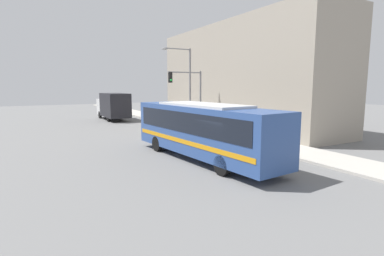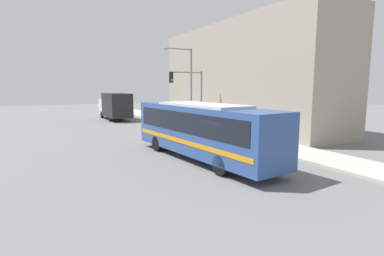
{
  "view_description": "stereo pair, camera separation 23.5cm",
  "coord_description": "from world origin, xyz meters",
  "px_view_note": "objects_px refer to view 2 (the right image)",
  "views": [
    {
      "loc": [
        -8.8,
        -12.2,
        4.16
      ],
      "look_at": [
        0.93,
        5.03,
        1.37
      ],
      "focal_mm": 28.0,
      "sensor_mm": 36.0,
      "label": 1
    },
    {
      "loc": [
        -8.59,
        -12.31,
        4.16
      ],
      "look_at": [
        0.93,
        5.03,
        1.37
      ],
      "focal_mm": 28.0,
      "sensor_mm": 36.0,
      "label": 2
    }
  ],
  "objects_px": {
    "city_bus": "(202,128)",
    "street_lamp": "(188,81)",
    "delivery_truck": "(115,105)",
    "traffic_light_pole": "(191,90)",
    "pedestrian_near_corner": "(190,117)",
    "parking_meter": "(203,121)",
    "fire_hydrant": "(238,135)"
  },
  "relations": [
    {
      "from": "parking_meter",
      "to": "street_lamp",
      "type": "distance_m",
      "value": 4.48
    },
    {
      "from": "fire_hydrant",
      "to": "pedestrian_near_corner",
      "type": "height_order",
      "value": "pedestrian_near_corner"
    },
    {
      "from": "parking_meter",
      "to": "pedestrian_near_corner",
      "type": "bearing_deg",
      "value": 76.35
    },
    {
      "from": "delivery_truck",
      "to": "traffic_light_pole",
      "type": "bearing_deg",
      "value": -76.62
    },
    {
      "from": "delivery_truck",
      "to": "pedestrian_near_corner",
      "type": "height_order",
      "value": "delivery_truck"
    },
    {
      "from": "city_bus",
      "to": "traffic_light_pole",
      "type": "height_order",
      "value": "traffic_light_pole"
    },
    {
      "from": "city_bus",
      "to": "pedestrian_near_corner",
      "type": "bearing_deg",
      "value": 59.29
    },
    {
      "from": "city_bus",
      "to": "parking_meter",
      "type": "xyz_separation_m",
      "value": [
        5.17,
        8.59,
        -0.83
      ]
    },
    {
      "from": "fire_hydrant",
      "to": "parking_meter",
      "type": "height_order",
      "value": "parking_meter"
    },
    {
      "from": "fire_hydrant",
      "to": "parking_meter",
      "type": "distance_m",
      "value": 5.23
    },
    {
      "from": "traffic_light_pole",
      "to": "parking_meter",
      "type": "distance_m",
      "value": 3.01
    },
    {
      "from": "city_bus",
      "to": "parking_meter",
      "type": "distance_m",
      "value": 10.06
    },
    {
      "from": "delivery_truck",
      "to": "traffic_light_pole",
      "type": "xyz_separation_m",
      "value": [
        3.25,
        -13.66,
        2.04
      ]
    },
    {
      "from": "delivery_truck",
      "to": "traffic_light_pole",
      "type": "height_order",
      "value": "traffic_light_pole"
    },
    {
      "from": "traffic_light_pole",
      "to": "street_lamp",
      "type": "relative_size",
      "value": 0.71
    },
    {
      "from": "parking_meter",
      "to": "street_lamp",
      "type": "bearing_deg",
      "value": 93.36
    },
    {
      "from": "pedestrian_near_corner",
      "to": "parking_meter",
      "type": "bearing_deg",
      "value": -103.65
    },
    {
      "from": "city_bus",
      "to": "delivery_truck",
      "type": "height_order",
      "value": "delivery_truck"
    },
    {
      "from": "city_bus",
      "to": "delivery_truck",
      "type": "xyz_separation_m",
      "value": [
        0.96,
        22.75,
        -0.07
      ]
    },
    {
      "from": "street_lamp",
      "to": "pedestrian_near_corner",
      "type": "xyz_separation_m",
      "value": [
        1.19,
        1.68,
        -3.65
      ]
    },
    {
      "from": "traffic_light_pole",
      "to": "parking_meter",
      "type": "bearing_deg",
      "value": -27.27
    },
    {
      "from": "delivery_truck",
      "to": "traffic_light_pole",
      "type": "relative_size",
      "value": 1.4
    },
    {
      "from": "street_lamp",
      "to": "pedestrian_near_corner",
      "type": "distance_m",
      "value": 4.19
    },
    {
      "from": "delivery_truck",
      "to": "pedestrian_near_corner",
      "type": "distance_m",
      "value": 11.21
    },
    {
      "from": "city_bus",
      "to": "parking_meter",
      "type": "relative_size",
      "value": 8.79
    },
    {
      "from": "fire_hydrant",
      "to": "pedestrian_near_corner",
      "type": "xyz_separation_m",
      "value": [
        1.04,
        9.5,
        0.45
      ]
    },
    {
      "from": "city_bus",
      "to": "street_lamp",
      "type": "bearing_deg",
      "value": 60.91
    },
    {
      "from": "city_bus",
      "to": "fire_hydrant",
      "type": "height_order",
      "value": "city_bus"
    },
    {
      "from": "parking_meter",
      "to": "street_lamp",
      "type": "xyz_separation_m",
      "value": [
        -0.15,
        2.61,
        3.64
      ]
    },
    {
      "from": "street_lamp",
      "to": "delivery_truck",
      "type": "bearing_deg",
      "value": 109.37
    },
    {
      "from": "traffic_light_pole",
      "to": "parking_meter",
      "type": "height_order",
      "value": "traffic_light_pole"
    },
    {
      "from": "city_bus",
      "to": "traffic_light_pole",
      "type": "xyz_separation_m",
      "value": [
        4.2,
        9.09,
        1.97
      ]
    }
  ]
}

